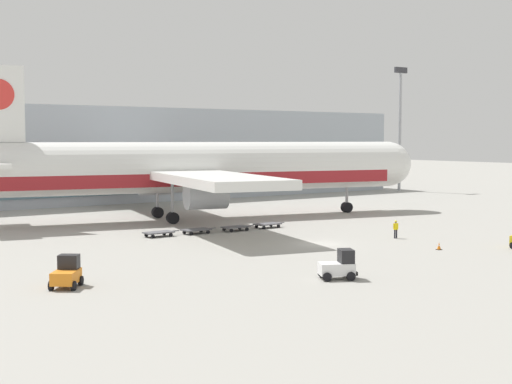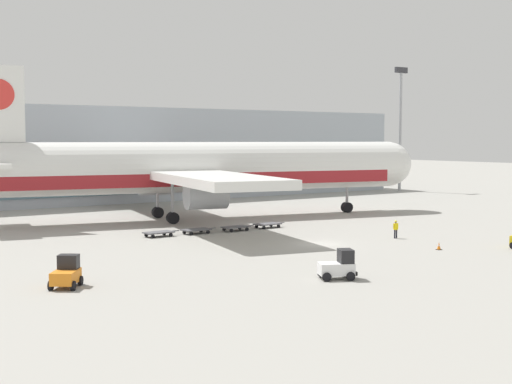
{
  "view_description": "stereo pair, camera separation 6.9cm",
  "coord_description": "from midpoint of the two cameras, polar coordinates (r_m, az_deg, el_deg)",
  "views": [
    {
      "loc": [
        -40.66,
        -48.46,
        9.36
      ],
      "look_at": [
        0.36,
        10.46,
        4.0
      ],
      "focal_mm": 50.0,
      "sensor_mm": 36.0,
      "label": 1
    },
    {
      "loc": [
        -40.6,
        -48.5,
        9.36
      ],
      "look_at": [
        0.36,
        10.46,
        4.0
      ],
      "focal_mm": 50.0,
      "sensor_mm": 36.0,
      "label": 2
    }
  ],
  "objects": [
    {
      "name": "ground_plane",
      "position": [
        63.94,
        5.14,
        -4.16
      ],
      "size": [
        400.0,
        400.0,
        0.0
      ],
      "primitive_type": "plane",
      "color": "#9E9B93"
    },
    {
      "name": "terminal_building",
      "position": [
        114.97,
        -9.19,
        3.03
      ],
      "size": [
        90.0,
        18.2,
        14.0
      ],
      "color": "#9EA8B2",
      "rests_on": "ground_plane"
    },
    {
      "name": "light_mast",
      "position": [
        130.22,
        11.5,
        5.72
      ],
      "size": [
        2.8,
        0.5,
        22.06
      ],
      "color": "#9EA0A5",
      "rests_on": "ground_plane"
    },
    {
      "name": "airplane_main",
      "position": [
        82.86,
        -5.06,
        1.82
      ],
      "size": [
        57.4,
        48.61,
        17.0
      ],
      "rotation": [
        0.0,
        0.0,
        -0.21
      ],
      "color": "white",
      "rests_on": "ground_plane"
    },
    {
      "name": "baggage_tug_foreground",
      "position": [
        46.81,
        -14.88,
        -6.31
      ],
      "size": [
        2.64,
        2.8,
        2.0
      ],
      "rotation": [
        0.0,
        0.0,
        0.93
      ],
      "color": "orange",
      "rests_on": "ground_plane"
    },
    {
      "name": "baggage_tug_mid",
      "position": [
        48.15,
        6.68,
        -5.91
      ],
      "size": [
        2.81,
        2.46,
        2.0
      ],
      "rotation": [
        0.0,
        0.0,
        -0.47
      ],
      "color": "silver",
      "rests_on": "ground_plane"
    },
    {
      "name": "baggage_dolly_lead",
      "position": [
        68.99,
        -7.76,
        -3.24
      ],
      "size": [
        3.73,
        1.63,
        0.48
      ],
      "rotation": [
        0.0,
        0.0,
        0.05
      ],
      "color": "#56565B",
      "rests_on": "ground_plane"
    },
    {
      "name": "baggage_dolly_second",
      "position": [
        70.66,
        -4.77,
        -3.04
      ],
      "size": [
        3.73,
        1.63,
        0.48
      ],
      "rotation": [
        0.0,
        0.0,
        0.05
      ],
      "color": "#56565B",
      "rests_on": "ground_plane"
    },
    {
      "name": "baggage_dolly_third",
      "position": [
        72.58,
        -1.6,
        -2.83
      ],
      "size": [
        3.73,
        1.63,
        0.48
      ],
      "rotation": [
        0.0,
        0.0,
        0.05
      ],
      "color": "#56565B",
      "rests_on": "ground_plane"
    },
    {
      "name": "baggage_dolly_trail",
      "position": [
        75.09,
        0.96,
        -2.59
      ],
      "size": [
        3.73,
        1.63,
        0.48
      ],
      "rotation": [
        0.0,
        0.0,
        0.05
      ],
      "color": "#56565B",
      "rests_on": "ground_plane"
    },
    {
      "name": "ground_crew_near",
      "position": [
        68.41,
        11.14,
        -2.83
      ],
      "size": [
        0.56,
        0.28,
        1.71
      ],
      "rotation": [
        0.0,
        0.0,
        6.1
      ],
      "color": "black",
      "rests_on": "ground_plane"
    },
    {
      "name": "traffic_cone_near",
      "position": [
        62.32,
        14.45,
        -4.22
      ],
      "size": [
        0.4,
        0.4,
        0.63
      ],
      "color": "black",
      "rests_on": "ground_plane"
    }
  ]
}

